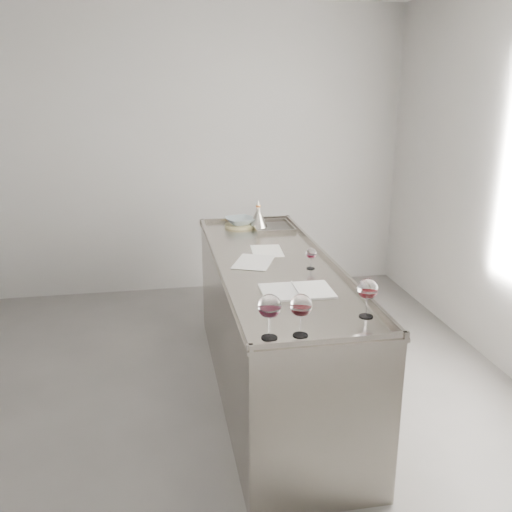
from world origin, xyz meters
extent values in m
cube|color=#565351|center=(0.00, 0.00, -0.01)|extent=(4.50, 5.00, 0.02)
cube|color=#A6A3A1|center=(0.00, 2.51, 1.40)|extent=(4.50, 0.02, 2.80)
cube|color=gray|center=(0.50, 0.30, 0.46)|extent=(0.75, 2.40, 0.92)
cube|color=gray|center=(0.50, 0.30, 0.93)|extent=(0.77, 2.42, 0.02)
cube|color=gray|center=(0.50, -0.89, 0.96)|extent=(0.77, 0.02, 0.03)
cube|color=gray|center=(0.50, 1.49, 0.96)|extent=(0.77, 0.02, 0.03)
cube|color=gray|center=(0.14, 0.30, 0.96)|extent=(0.02, 2.42, 0.03)
cube|color=gray|center=(0.86, 0.30, 0.96)|extent=(0.02, 2.42, 0.03)
cube|color=#595654|center=(0.68, 1.22, 0.94)|extent=(0.30, 0.38, 0.01)
cylinder|color=white|center=(0.24, -0.78, 0.94)|extent=(0.08, 0.08, 0.00)
cylinder|color=white|center=(0.24, -0.78, 1.00)|extent=(0.01, 0.01, 0.10)
ellipsoid|color=white|center=(0.24, -0.78, 1.10)|extent=(0.11, 0.11, 0.12)
cylinder|color=#3B0814|center=(0.24, -0.78, 1.07)|extent=(0.08, 0.08, 0.02)
cylinder|color=white|center=(0.39, -0.78, 0.94)|extent=(0.07, 0.07, 0.00)
cylinder|color=white|center=(0.39, -0.78, 0.99)|extent=(0.01, 0.01, 0.10)
ellipsoid|color=white|center=(0.39, -0.78, 1.09)|extent=(0.11, 0.11, 0.11)
cylinder|color=#37070A|center=(0.39, -0.78, 1.07)|extent=(0.08, 0.08, 0.02)
cylinder|color=white|center=(0.78, -0.62, 0.94)|extent=(0.07, 0.07, 0.00)
cylinder|color=white|center=(0.78, -0.62, 0.99)|extent=(0.01, 0.01, 0.10)
ellipsoid|color=white|center=(0.78, -0.62, 1.09)|extent=(0.10, 0.10, 0.11)
cylinder|color=#3D080B|center=(0.78, -0.62, 1.07)|extent=(0.07, 0.07, 0.02)
cylinder|color=white|center=(0.70, 0.17, 0.94)|extent=(0.05, 0.05, 0.00)
cylinder|color=white|center=(0.70, 0.17, 0.98)|extent=(0.01, 0.01, 0.07)
ellipsoid|color=white|center=(0.70, 0.17, 1.04)|extent=(0.07, 0.07, 0.07)
cylinder|color=#380712|center=(0.70, 0.17, 1.03)|extent=(0.05, 0.05, 0.02)
cube|color=silver|center=(0.41, -0.22, 0.95)|extent=(0.20, 0.28, 0.01)
cube|color=silver|center=(0.62, -0.22, 0.95)|extent=(0.20, 0.28, 0.01)
cylinder|color=white|center=(0.52, -0.22, 0.95)|extent=(0.02, 0.28, 0.01)
cube|color=white|center=(0.51, 0.59, 0.94)|extent=(0.23, 0.32, 0.00)
cube|color=silver|center=(0.37, 0.35, 0.94)|extent=(0.34, 0.39, 0.00)
cylinder|color=tan|center=(0.42, 1.30, 0.95)|extent=(0.30, 0.30, 0.02)
imported|color=gray|center=(0.42, 1.30, 0.99)|extent=(0.28, 0.28, 0.06)
cone|color=gray|center=(0.57, 1.27, 1.01)|extent=(0.15, 0.15, 0.13)
cylinder|color=gray|center=(0.57, 1.27, 1.09)|extent=(0.03, 0.03, 0.03)
cylinder|color=#B27031|center=(0.57, 1.27, 1.11)|extent=(0.04, 0.04, 0.02)
cone|color=gray|center=(0.57, 1.27, 1.14)|extent=(0.03, 0.03, 0.04)
camera|label=1|loc=(-0.25, -3.15, 2.10)|focal=40.00mm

